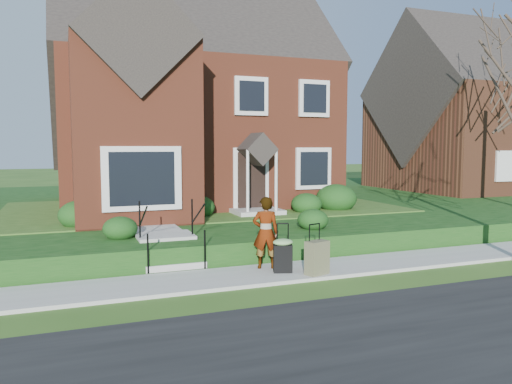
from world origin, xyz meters
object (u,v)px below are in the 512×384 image
front_steps (168,246)px  suitcase_olive (317,258)px  suitcase_black (283,253)px  woman (266,233)px

front_steps → suitcase_olive: 3.70m
suitcase_olive → suitcase_black: bearing=127.6°
front_steps → woman: 2.50m
front_steps → woman: woman is taller
front_steps → suitcase_olive: front_steps is taller
front_steps → suitcase_black: 2.94m
woman → suitcase_olive: size_ratio=1.49×
front_steps → suitcase_olive: size_ratio=1.80×
woman → suitcase_black: woman is taller
woman → suitcase_olive: woman is taller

